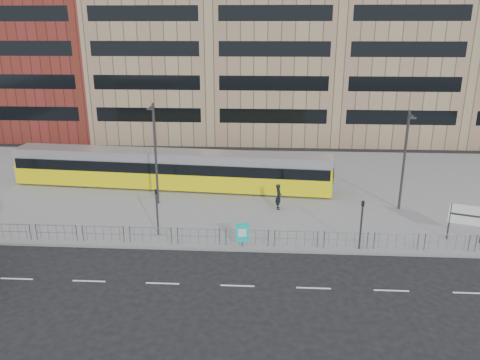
# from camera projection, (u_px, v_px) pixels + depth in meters

# --- Properties ---
(ground) EXTENTS (120.00, 120.00, 0.00)m
(ground) POSITION_uv_depth(u_px,v_px,m) (209.00, 250.00, 28.55)
(ground) COLOR black
(ground) RESTS_ON ground
(plaza) EXTENTS (64.00, 24.00, 0.15)m
(plaza) POSITION_uv_depth(u_px,v_px,m) (226.00, 186.00, 39.92)
(plaza) COLOR gray
(plaza) RESTS_ON ground
(kerb) EXTENTS (64.00, 0.25, 0.17)m
(kerb) POSITION_uv_depth(u_px,v_px,m) (209.00, 249.00, 28.58)
(kerb) COLOR gray
(kerb) RESTS_ON ground
(building_row) EXTENTS (70.40, 18.40, 31.20)m
(building_row) POSITION_uv_depth(u_px,v_px,m) (254.00, 28.00, 56.97)
(building_row) COLOR maroon
(building_row) RESTS_ON ground
(pedestrian_barrier) EXTENTS (32.07, 0.07, 1.10)m
(pedestrian_barrier) POSITION_uv_depth(u_px,v_px,m) (242.00, 233.00, 28.61)
(pedestrian_barrier) COLOR gray
(pedestrian_barrier) RESTS_ON plaza
(road_markings) EXTENTS (62.00, 0.12, 0.01)m
(road_markings) POSITION_uv_depth(u_px,v_px,m) (219.00, 285.00, 24.70)
(road_markings) COLOR white
(road_markings) RESTS_ON ground
(tram) EXTENTS (26.65, 4.58, 3.13)m
(tram) POSITION_uv_depth(u_px,v_px,m) (170.00, 169.00, 38.93)
(tram) COLOR yellow
(tram) RESTS_ON plaza
(station_sign) EXTENTS (2.00, 0.76, 2.41)m
(station_sign) POSITION_uv_depth(u_px,v_px,m) (467.00, 217.00, 28.91)
(station_sign) COLOR #2D2D30
(station_sign) RESTS_ON plaza
(ad_panel) EXTENTS (0.81, 0.17, 1.52)m
(ad_panel) POSITION_uv_depth(u_px,v_px,m) (242.00, 233.00, 28.49)
(ad_panel) COLOR #2D2D30
(ad_panel) RESTS_ON plaza
(pedestrian) EXTENTS (0.49, 0.72, 1.92)m
(pedestrian) POSITION_uv_depth(u_px,v_px,m) (279.00, 197.00, 34.42)
(pedestrian) COLOR black
(pedestrian) RESTS_ON plaza
(traffic_light_west) EXTENTS (0.19, 0.22, 3.10)m
(traffic_light_west) POSITION_uv_depth(u_px,v_px,m) (157.00, 206.00, 29.80)
(traffic_light_west) COLOR #2D2D30
(traffic_light_west) RESTS_ON plaza
(traffic_light_east) EXTENTS (0.19, 0.22, 3.10)m
(traffic_light_east) POSITION_uv_depth(u_px,v_px,m) (362.00, 219.00, 27.85)
(traffic_light_east) COLOR #2D2D30
(traffic_light_east) RESTS_ON plaza
(lamp_post_west) EXTENTS (0.45, 1.04, 7.69)m
(lamp_post_west) POSITION_uv_depth(u_px,v_px,m) (155.00, 150.00, 34.44)
(lamp_post_west) COLOR #2D2D30
(lamp_post_west) RESTS_ON plaza
(lamp_post_east) EXTENTS (0.45, 1.04, 7.26)m
(lamp_post_east) POSITION_uv_depth(u_px,v_px,m) (405.00, 157.00, 33.45)
(lamp_post_east) COLOR #2D2D30
(lamp_post_east) RESTS_ON plaza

